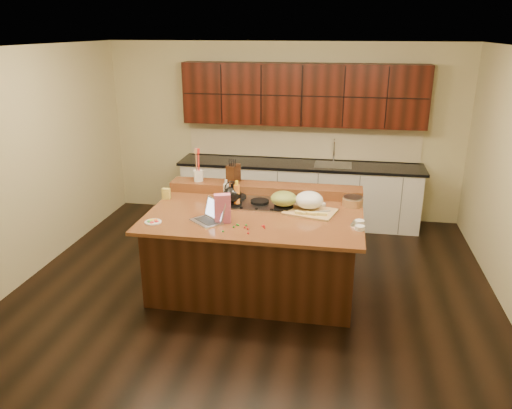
# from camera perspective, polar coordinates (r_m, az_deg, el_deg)

# --- Properties ---
(room) EXTENTS (5.52, 5.02, 2.72)m
(room) POSITION_cam_1_polar(r_m,az_deg,el_deg) (5.48, -0.09, 3.28)
(room) COLOR black
(room) RESTS_ON ground
(island) EXTENTS (2.40, 1.60, 0.92)m
(island) POSITION_cam_1_polar(r_m,az_deg,el_deg) (5.79, -0.09, -5.17)
(island) COLOR black
(island) RESTS_ON ground
(back_ledge) EXTENTS (2.40, 0.30, 0.12)m
(back_ledge) POSITION_cam_1_polar(r_m,az_deg,el_deg) (6.24, 1.05, 1.80)
(back_ledge) COLOR black
(back_ledge) RESTS_ON island
(cooktop) EXTENTS (0.92, 0.52, 0.05)m
(cooktop) POSITION_cam_1_polar(r_m,az_deg,el_deg) (5.88, 0.43, 0.21)
(cooktop) COLOR gray
(cooktop) RESTS_ON island
(back_counter) EXTENTS (3.70, 0.66, 2.40)m
(back_counter) POSITION_cam_1_polar(r_m,az_deg,el_deg) (7.67, 5.09, 5.13)
(back_counter) COLOR silver
(back_counter) RESTS_ON ground
(kettle) EXTENTS (0.26, 0.26, 0.19)m
(kettle) POSITION_cam_1_polar(r_m,az_deg,el_deg) (5.78, -2.72, 1.14)
(kettle) COLOR black
(kettle) RESTS_ON cooktop
(green_bowl) EXTENTS (0.38, 0.38, 0.17)m
(green_bowl) POSITION_cam_1_polar(r_m,az_deg,el_deg) (5.69, 3.19, 0.68)
(green_bowl) COLOR olive
(green_bowl) RESTS_ON cooktop
(laptop) EXTENTS (0.42, 0.42, 0.23)m
(laptop) POSITION_cam_1_polar(r_m,az_deg,el_deg) (5.37, -5.24, -1.29)
(laptop) COLOR #B7B7BC
(laptop) RESTS_ON island
(oil_bottle) EXTENTS (0.09, 0.09, 0.27)m
(oil_bottle) POSITION_cam_1_polar(r_m,az_deg,el_deg) (5.74, -2.20, 0.96)
(oil_bottle) COLOR orange
(oil_bottle) RESTS_ON island
(vinegar_bottle) EXTENTS (0.07, 0.07, 0.25)m
(vinegar_bottle) POSITION_cam_1_polar(r_m,az_deg,el_deg) (5.85, -3.43, 1.20)
(vinegar_bottle) COLOR silver
(vinegar_bottle) RESTS_ON island
(wooden_tray) EXTENTS (0.63, 0.53, 0.22)m
(wooden_tray) POSITION_cam_1_polar(r_m,az_deg,el_deg) (5.66, 6.13, 0.20)
(wooden_tray) COLOR tan
(wooden_tray) RESTS_ON island
(ramekin_a) EXTENTS (0.13, 0.13, 0.04)m
(ramekin_a) POSITION_cam_1_polar(r_m,az_deg,el_deg) (5.24, 11.78, -2.63)
(ramekin_a) COLOR white
(ramekin_a) RESTS_ON island
(ramekin_b) EXTENTS (0.12, 0.12, 0.04)m
(ramekin_b) POSITION_cam_1_polar(r_m,az_deg,el_deg) (5.39, 11.75, -2.00)
(ramekin_b) COLOR white
(ramekin_b) RESTS_ON island
(ramekin_c) EXTENTS (0.11, 0.11, 0.04)m
(ramekin_c) POSITION_cam_1_polar(r_m,az_deg,el_deg) (5.83, 7.48, -0.06)
(ramekin_c) COLOR white
(ramekin_c) RESTS_ON island
(strainer_bowl) EXTENTS (0.26, 0.26, 0.09)m
(strainer_bowl) POSITION_cam_1_polar(r_m,az_deg,el_deg) (5.93, 10.99, 0.28)
(strainer_bowl) COLOR #996B3F
(strainer_bowl) RESTS_ON island
(kitchen_timer) EXTENTS (0.09, 0.09, 0.07)m
(kitchen_timer) POSITION_cam_1_polar(r_m,az_deg,el_deg) (5.34, 11.12, -2.02)
(kitchen_timer) COLOR silver
(kitchen_timer) RESTS_ON island
(pink_bag) EXTENTS (0.19, 0.14, 0.32)m
(pink_bag) POSITION_cam_1_polar(r_m,az_deg,el_deg) (5.29, -3.85, -0.46)
(pink_bag) COLOR #CC6085
(pink_bag) RESTS_ON island
(candy_plate) EXTENTS (0.19, 0.19, 0.01)m
(candy_plate) POSITION_cam_1_polar(r_m,az_deg,el_deg) (5.44, -11.68, -1.97)
(candy_plate) COLOR white
(candy_plate) RESTS_ON island
(package_box) EXTENTS (0.09, 0.06, 0.13)m
(package_box) POSITION_cam_1_polar(r_m,az_deg,el_deg) (6.15, -10.22, 1.23)
(package_box) COLOR gold
(package_box) RESTS_ON island
(utensil_crock) EXTENTS (0.15, 0.15, 0.14)m
(utensil_crock) POSITION_cam_1_polar(r_m,az_deg,el_deg) (6.39, -6.60, 3.31)
(utensil_crock) COLOR white
(utensil_crock) RESTS_ON back_ledge
(knife_block) EXTENTS (0.16, 0.21, 0.23)m
(knife_block) POSITION_cam_1_polar(r_m,az_deg,el_deg) (6.27, -2.61, 3.52)
(knife_block) COLOR black
(knife_block) RESTS_ON back_ledge
(gumdrop_0) EXTENTS (0.02, 0.02, 0.02)m
(gumdrop_0) POSITION_cam_1_polar(r_m,az_deg,el_deg) (5.17, 0.95, -2.66)
(gumdrop_0) COLOR red
(gumdrop_0) RESTS_ON island
(gumdrop_1) EXTENTS (0.02, 0.02, 0.02)m
(gumdrop_1) POSITION_cam_1_polar(r_m,az_deg,el_deg) (5.24, -1.13, -2.35)
(gumdrop_1) COLOR #198C26
(gumdrop_1) RESTS_ON island
(gumdrop_2) EXTENTS (0.02, 0.02, 0.02)m
(gumdrop_2) POSITION_cam_1_polar(r_m,az_deg,el_deg) (5.22, 0.92, -2.45)
(gumdrop_2) COLOR red
(gumdrop_2) RESTS_ON island
(gumdrop_3) EXTENTS (0.02, 0.02, 0.02)m
(gumdrop_3) POSITION_cam_1_polar(r_m,az_deg,el_deg) (5.20, -2.55, -2.56)
(gumdrop_3) COLOR #198C26
(gumdrop_3) RESTS_ON island
(gumdrop_4) EXTENTS (0.02, 0.02, 0.02)m
(gumdrop_4) POSITION_cam_1_polar(r_m,az_deg,el_deg) (5.22, 0.73, -2.47)
(gumdrop_4) COLOR red
(gumdrop_4) RESTS_ON island
(gumdrop_5) EXTENTS (0.02, 0.02, 0.02)m
(gumdrop_5) POSITION_cam_1_polar(r_m,az_deg,el_deg) (5.26, -2.17, -2.30)
(gumdrop_5) COLOR #198C26
(gumdrop_5) RESTS_ON island
(gumdrop_6) EXTENTS (0.02, 0.02, 0.02)m
(gumdrop_6) POSITION_cam_1_polar(r_m,az_deg,el_deg) (5.18, -1.29, -2.63)
(gumdrop_6) COLOR red
(gumdrop_6) RESTS_ON island
(gumdrop_7) EXTENTS (0.02, 0.02, 0.02)m
(gumdrop_7) POSITION_cam_1_polar(r_m,az_deg,el_deg) (5.09, -3.80, -3.07)
(gumdrop_7) COLOR #198C26
(gumdrop_7) RESTS_ON island
(gumdrop_8) EXTENTS (0.02, 0.02, 0.02)m
(gumdrop_8) POSITION_cam_1_polar(r_m,az_deg,el_deg) (5.04, -0.90, -3.28)
(gumdrop_8) COLOR red
(gumdrop_8) RESTS_ON island
(gumdrop_9) EXTENTS (0.02, 0.02, 0.02)m
(gumdrop_9) POSITION_cam_1_polar(r_m,az_deg,el_deg) (5.24, -2.03, -2.37)
(gumdrop_9) COLOR #198C26
(gumdrop_9) RESTS_ON island
(gumdrop_10) EXTENTS (0.02, 0.02, 0.02)m
(gumdrop_10) POSITION_cam_1_polar(r_m,az_deg,el_deg) (5.15, -0.95, -2.78)
(gumdrop_10) COLOR red
(gumdrop_10) RESTS_ON island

